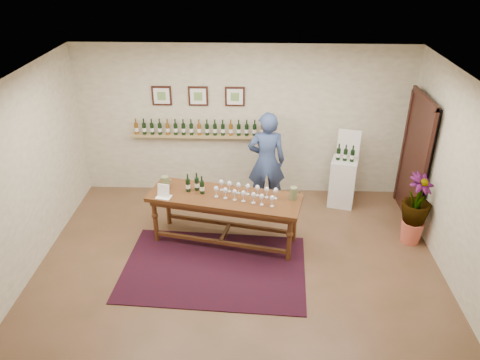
{
  "coord_description": "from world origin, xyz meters",
  "views": [
    {
      "loc": [
        0.23,
        -5.49,
        4.42
      ],
      "look_at": [
        0.0,
        0.8,
        1.1
      ],
      "focal_mm": 35.0,
      "sensor_mm": 36.0,
      "label": 1
    }
  ],
  "objects_px": {
    "potted_plant": "(416,209)",
    "person": "(266,162)",
    "tasting_table": "(225,203)",
    "display_pedestal": "(343,182)"
  },
  "relations": [
    {
      "from": "display_pedestal",
      "to": "potted_plant",
      "type": "relative_size",
      "value": 0.86
    },
    {
      "from": "tasting_table",
      "to": "potted_plant",
      "type": "relative_size",
      "value": 2.39
    },
    {
      "from": "display_pedestal",
      "to": "person",
      "type": "relative_size",
      "value": 0.49
    },
    {
      "from": "potted_plant",
      "to": "tasting_table",
      "type": "bearing_deg",
      "value": -178.22
    },
    {
      "from": "tasting_table",
      "to": "person",
      "type": "bearing_deg",
      "value": 71.27
    },
    {
      "from": "person",
      "to": "display_pedestal",
      "type": "bearing_deg",
      "value": -177.03
    },
    {
      "from": "tasting_table",
      "to": "potted_plant",
      "type": "distance_m",
      "value": 2.99
    },
    {
      "from": "potted_plant",
      "to": "person",
      "type": "bearing_deg",
      "value": 156.33
    },
    {
      "from": "tasting_table",
      "to": "potted_plant",
      "type": "height_order",
      "value": "potted_plant"
    },
    {
      "from": "tasting_table",
      "to": "person",
      "type": "xyz_separation_m",
      "value": [
        0.66,
        1.11,
        0.19
      ]
    }
  ]
}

